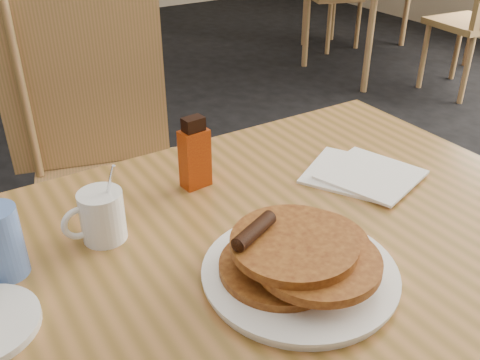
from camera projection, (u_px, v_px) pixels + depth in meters
The scene contains 7 objects.
main_table at pixel (250, 267), 0.93m from camera, with size 1.31×0.89×0.75m.
chair_main_far at pixel (103, 146), 1.54m from camera, with size 0.58×0.58×1.04m.
pancake_plate at pixel (299, 263), 0.83m from camera, with size 0.31×0.31×0.10m.
coffee_mug at pixel (101, 215), 0.92m from camera, with size 0.11×0.08×0.14m.
syrup_bottle at pixel (195, 155), 1.07m from camera, with size 0.06×0.04×0.15m.
napkin_stack at pixel (361, 174), 1.13m from camera, with size 0.26×0.27×0.01m.
blue_tumbler at pixel (1, 243), 0.83m from camera, with size 0.07×0.07×0.12m, color #587ECF.
Camera 1 is at (-0.40, -0.65, 1.31)m, focal length 40.00 mm.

